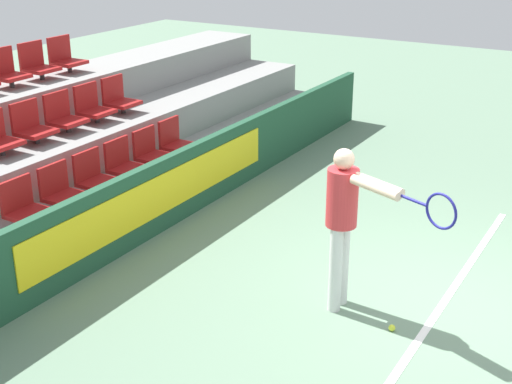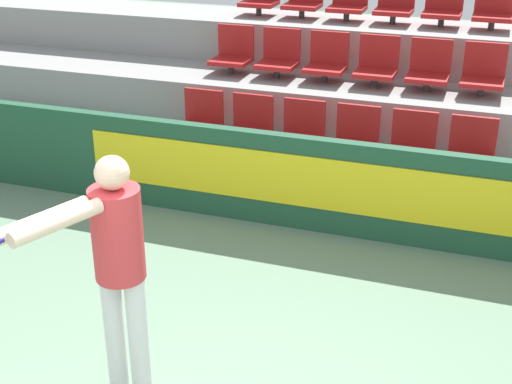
{
  "view_description": "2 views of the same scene",
  "coord_description": "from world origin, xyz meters",
  "px_view_note": "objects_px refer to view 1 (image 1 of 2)",
  "views": [
    {
      "loc": [
        -6.39,
        -1.51,
        3.8
      ],
      "look_at": [
        -0.03,
        2.24,
        0.86
      ],
      "focal_mm": 50.0,
      "sensor_mm": 36.0,
      "label": 1
    },
    {
      "loc": [
        1.53,
        -2.26,
        3.18
      ],
      "look_at": [
        -0.06,
        2.35,
        0.97
      ],
      "focal_mm": 50.0,
      "sensor_mm": 36.0,
      "label": 2
    }
  ],
  "objects_px": {
    "stadium_chair_1": "(61,190)",
    "stadium_chair_17": "(65,57)",
    "stadium_chair_2": "(94,176)",
    "tennis_ball": "(392,328)",
    "stadium_chair_0": "(24,206)",
    "stadium_chair_3": "(124,163)",
    "stadium_chair_10": "(92,106)",
    "stadium_chair_15": "(6,71)",
    "stadium_chair_5": "(175,140)",
    "stadium_chair_8": "(31,125)",
    "tennis_player": "(346,214)",
    "stadium_chair_4": "(151,151)",
    "stadium_chair_9": "(63,115)",
    "stadium_chair_16": "(37,64)",
    "stadium_chair_11": "(119,98)"
  },
  "relations": [
    {
      "from": "stadium_chair_3",
      "to": "stadium_chair_5",
      "type": "height_order",
      "value": "same"
    },
    {
      "from": "stadium_chair_9",
      "to": "stadium_chair_16",
      "type": "bearing_deg",
      "value": 60.81
    },
    {
      "from": "stadium_chair_1",
      "to": "stadium_chair_17",
      "type": "distance_m",
      "value": 3.18
    },
    {
      "from": "stadium_chair_9",
      "to": "stadium_chair_11",
      "type": "relative_size",
      "value": 1.0
    },
    {
      "from": "stadium_chair_1",
      "to": "tennis_ball",
      "type": "height_order",
      "value": "stadium_chair_1"
    },
    {
      "from": "stadium_chair_5",
      "to": "stadium_chair_0",
      "type": "bearing_deg",
      "value": 180.0
    },
    {
      "from": "stadium_chair_5",
      "to": "stadium_chair_8",
      "type": "xyz_separation_m",
      "value": [
        -1.69,
        1.01,
        0.5
      ]
    },
    {
      "from": "stadium_chair_8",
      "to": "tennis_player",
      "type": "xyz_separation_m",
      "value": [
        -0.21,
        -4.49,
        -0.17
      ]
    },
    {
      "from": "stadium_chair_15",
      "to": "stadium_chair_8",
      "type": "bearing_deg",
      "value": -119.19
    },
    {
      "from": "stadium_chair_3",
      "to": "stadium_chair_17",
      "type": "distance_m",
      "value": 2.51
    },
    {
      "from": "stadium_chair_11",
      "to": "stadium_chair_15",
      "type": "relative_size",
      "value": 1.0
    },
    {
      "from": "stadium_chair_4",
      "to": "stadium_chair_9",
      "type": "distance_m",
      "value": 1.26
    },
    {
      "from": "stadium_chair_11",
      "to": "stadium_chair_8",
      "type": "bearing_deg",
      "value": 180.0
    },
    {
      "from": "tennis_ball",
      "to": "stadium_chair_15",
      "type": "bearing_deg",
      "value": 81.51
    },
    {
      "from": "stadium_chair_16",
      "to": "stadium_chair_0",
      "type": "bearing_deg",
      "value": -138.17
    },
    {
      "from": "stadium_chair_5",
      "to": "stadium_chair_10",
      "type": "bearing_deg",
      "value": 119.19
    },
    {
      "from": "stadium_chair_1",
      "to": "stadium_chair_11",
      "type": "bearing_deg",
      "value": 24.11
    },
    {
      "from": "stadium_chair_10",
      "to": "stadium_chair_3",
      "type": "bearing_deg",
      "value": -119.19
    },
    {
      "from": "stadium_chair_4",
      "to": "stadium_chair_2",
      "type": "bearing_deg",
      "value": 180.0
    },
    {
      "from": "stadium_chair_9",
      "to": "tennis_player",
      "type": "height_order",
      "value": "tennis_player"
    },
    {
      "from": "stadium_chair_0",
      "to": "stadium_chair_3",
      "type": "bearing_deg",
      "value": 0.0
    },
    {
      "from": "stadium_chair_15",
      "to": "stadium_chair_16",
      "type": "bearing_deg",
      "value": 0.0
    },
    {
      "from": "stadium_chair_0",
      "to": "stadium_chair_5",
      "type": "height_order",
      "value": "same"
    },
    {
      "from": "tennis_player",
      "to": "tennis_ball",
      "type": "relative_size",
      "value": 25.77
    },
    {
      "from": "tennis_player",
      "to": "stadium_chair_0",
      "type": "bearing_deg",
      "value": 126.49
    },
    {
      "from": "stadium_chair_2",
      "to": "tennis_ball",
      "type": "height_order",
      "value": "stadium_chair_2"
    },
    {
      "from": "stadium_chair_16",
      "to": "tennis_ball",
      "type": "bearing_deg",
      "value": -103.59
    },
    {
      "from": "stadium_chair_1",
      "to": "stadium_chair_4",
      "type": "height_order",
      "value": "same"
    },
    {
      "from": "stadium_chair_5",
      "to": "stadium_chair_11",
      "type": "bearing_deg",
      "value": 90.0
    },
    {
      "from": "stadium_chair_3",
      "to": "stadium_chair_11",
      "type": "relative_size",
      "value": 1.0
    },
    {
      "from": "stadium_chair_8",
      "to": "stadium_chair_10",
      "type": "distance_m",
      "value": 1.13
    },
    {
      "from": "stadium_chair_5",
      "to": "tennis_ball",
      "type": "height_order",
      "value": "stadium_chair_5"
    },
    {
      "from": "stadium_chair_3",
      "to": "stadium_chair_5",
      "type": "relative_size",
      "value": 1.0
    },
    {
      "from": "stadium_chair_5",
      "to": "tennis_player",
      "type": "bearing_deg",
      "value": -118.6
    },
    {
      "from": "stadium_chair_8",
      "to": "stadium_chair_10",
      "type": "bearing_deg",
      "value": 0.0
    },
    {
      "from": "stadium_chair_3",
      "to": "stadium_chair_4",
      "type": "distance_m",
      "value": 0.56
    },
    {
      "from": "stadium_chair_10",
      "to": "stadium_chair_15",
      "type": "distance_m",
      "value": 1.26
    },
    {
      "from": "stadium_chair_5",
      "to": "stadium_chair_8",
      "type": "height_order",
      "value": "stadium_chair_8"
    },
    {
      "from": "stadium_chair_0",
      "to": "tennis_player",
      "type": "xyz_separation_m",
      "value": [
        0.91,
        -3.48,
        0.33
      ]
    },
    {
      "from": "stadium_chair_5",
      "to": "stadium_chair_8",
      "type": "relative_size",
      "value": 1.0
    },
    {
      "from": "stadium_chair_2",
      "to": "stadium_chair_17",
      "type": "relative_size",
      "value": 1.0
    },
    {
      "from": "stadium_chair_1",
      "to": "stadium_chair_8",
      "type": "relative_size",
      "value": 1.0
    },
    {
      "from": "stadium_chair_5",
      "to": "stadium_chair_3",
      "type": "bearing_deg",
      "value": 180.0
    },
    {
      "from": "stadium_chair_9",
      "to": "tennis_ball",
      "type": "bearing_deg",
      "value": -100.14
    },
    {
      "from": "stadium_chair_8",
      "to": "tennis_player",
      "type": "height_order",
      "value": "tennis_player"
    },
    {
      "from": "stadium_chair_2",
      "to": "stadium_chair_16",
      "type": "distance_m",
      "value": 2.51
    },
    {
      "from": "tennis_ball",
      "to": "stadium_chair_17",
      "type": "bearing_deg",
      "value": 71.52
    },
    {
      "from": "stadium_chair_1",
      "to": "stadium_chair_16",
      "type": "distance_m",
      "value": 2.81
    },
    {
      "from": "stadium_chair_4",
      "to": "stadium_chair_9",
      "type": "height_order",
      "value": "stadium_chair_9"
    },
    {
      "from": "stadium_chair_2",
      "to": "stadium_chair_4",
      "type": "bearing_deg",
      "value": 0.0
    }
  ]
}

